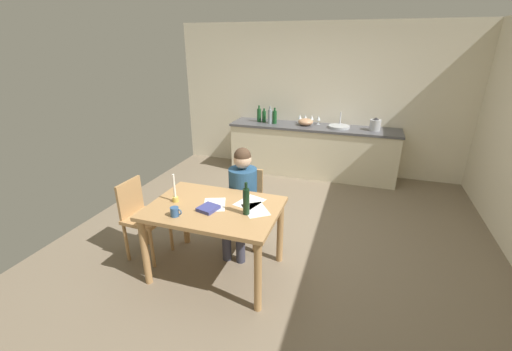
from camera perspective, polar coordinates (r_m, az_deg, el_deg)
ground_plane at (r=4.22m, az=4.20°, el=-10.62°), size 5.20×5.20×0.04m
wall_back at (r=6.19m, az=10.72°, el=12.77°), size 5.20×0.12×2.60m
kitchen_counter at (r=6.04m, az=9.66°, el=4.32°), size 2.94×0.64×0.90m
dining_table at (r=3.31m, az=-7.18°, el=-7.05°), size 1.28×0.89×0.77m
chair_at_table at (r=3.92m, az=-1.86°, el=-4.67°), size 0.42×0.42×0.88m
person_seated at (r=3.71m, az=-2.56°, el=-3.12°), size 0.34×0.60×1.19m
chair_side_empty at (r=3.84m, az=-19.21°, el=-6.48°), size 0.42×0.42×0.89m
coffee_mug at (r=3.13m, az=-13.87°, el=-6.12°), size 0.11×0.08×0.09m
candlestick at (r=3.39m, az=-13.86°, el=-3.12°), size 0.06×0.06×0.30m
book_magazine at (r=3.19m, az=-8.27°, el=-5.65°), size 0.20×0.22×0.03m
paper_letter at (r=3.17m, az=-0.09°, el=-5.95°), size 0.35×0.36×0.00m
paper_bill at (r=3.31m, az=-1.10°, el=-4.63°), size 0.29×0.35×0.00m
paper_envelope at (r=3.29m, az=-7.21°, el=-5.00°), size 0.30×0.35×0.00m
wine_bottle_on_table at (r=3.04m, az=-1.72°, el=-4.42°), size 0.06×0.06×0.32m
sink_unit at (r=5.87m, az=14.18°, el=8.24°), size 0.36×0.36×0.24m
bottle_oil at (r=6.14m, az=0.53°, el=10.46°), size 0.07×0.07×0.30m
bottle_vinegar at (r=6.13m, az=1.41°, el=10.24°), size 0.07×0.07×0.25m
bottle_wine_red at (r=6.01m, az=2.45°, el=10.24°), size 0.08×0.08×0.31m
bottle_sauce at (r=6.00m, az=3.25°, el=10.10°), size 0.08×0.08×0.28m
mixing_bowl at (r=5.94m, az=8.60°, el=9.17°), size 0.26×0.26×0.12m
stovetop_kettle at (r=5.84m, az=19.95°, el=8.28°), size 0.18×0.18×0.22m
wine_glass_near_sink at (r=6.03m, az=10.78°, el=9.71°), size 0.07×0.07×0.15m
wine_glass_by_kettle at (r=6.05m, az=9.65°, el=9.82°), size 0.07×0.07×0.15m
wine_glass_back_left at (r=6.07m, az=8.54°, el=9.92°), size 0.07×0.07×0.15m
wine_glass_back_right at (r=6.09m, az=7.61°, el=10.00°), size 0.07×0.07×0.15m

